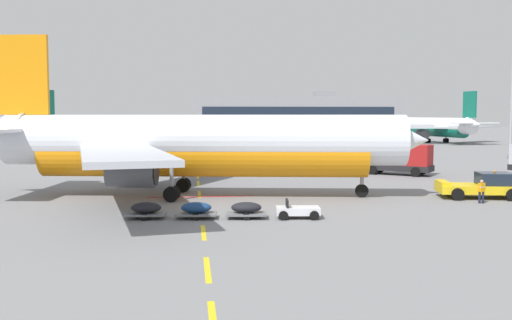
% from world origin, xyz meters
% --- Properties ---
extents(ground, '(400.00, 400.00, 0.00)m').
position_xyz_m(ground, '(40.00, 40.00, 0.00)').
color(ground, slate).
extents(apron_paint_markings, '(8.00, 96.65, 0.01)m').
position_xyz_m(apron_paint_markings, '(18.00, 38.67, 0.00)').
color(apron_paint_markings, yellow).
rests_on(apron_paint_markings, ground).
extents(airliner_foreground, '(34.78, 34.24, 12.20)m').
position_xyz_m(airliner_foreground, '(17.77, 22.27, 3.95)').
color(airliner_foreground, silver).
rests_on(airliner_foreground, ground).
extents(pushback_tug, '(6.43, 4.06, 2.08)m').
position_xyz_m(pushback_tug, '(38.94, 19.05, 0.90)').
color(pushback_tug, yellow).
rests_on(pushback_tug, ground).
extents(airliner_mid_left, '(29.85, 31.20, 11.27)m').
position_xyz_m(airliner_mid_left, '(-17.00, 93.66, 3.65)').
color(airliner_mid_left, silver).
rests_on(airliner_mid_left, ground).
extents(airliner_far_center, '(29.92, 30.55, 10.76)m').
position_xyz_m(airliner_far_center, '(70.33, 101.59, 3.48)').
color(airliner_far_center, white).
rests_on(airliner_far_center, ground).
extents(catering_truck, '(7.02, 6.15, 3.14)m').
position_xyz_m(catering_truck, '(38.68, 35.93, 1.65)').
color(catering_truck, black).
rests_on(catering_truck, ground).
extents(baggage_train, '(11.69, 2.62, 1.14)m').
position_xyz_m(baggage_train, '(19.18, 12.60, 0.53)').
color(baggage_train, silver).
rests_on(baggage_train, ground).
extents(ground_crew_worker, '(0.65, 0.42, 1.66)m').
position_xyz_m(ground_crew_worker, '(37.57, 16.55, 0.94)').
color(ground_crew_worker, '#191E38').
rests_on(ground_crew_worker, ground).
extents(terminal_satellite, '(60.53, 18.20, 12.96)m').
position_xyz_m(terminal_satellite, '(48.40, 152.85, 5.71)').
color(terminal_satellite, gray).
rests_on(terminal_satellite, ground).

